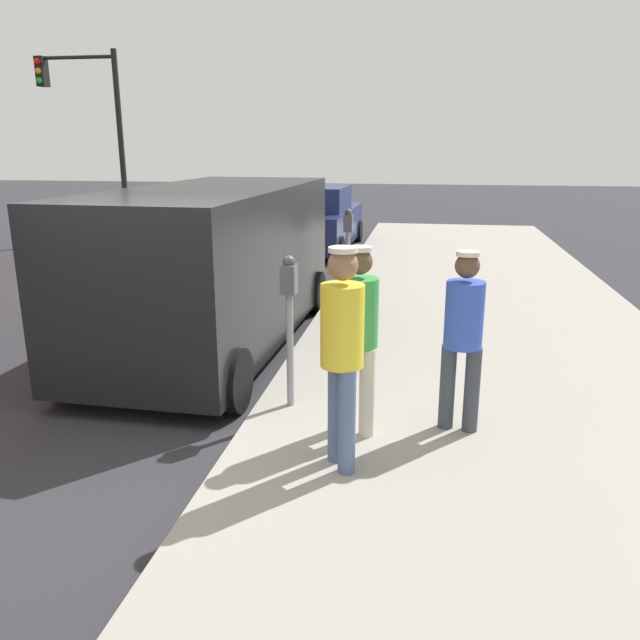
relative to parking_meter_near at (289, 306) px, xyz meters
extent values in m
plane|color=#2D2D33|center=(-1.35, -0.60, -1.18)|extent=(80.00, 80.00, 0.00)
cube|color=#9E998E|center=(2.15, -0.60, -1.11)|extent=(5.00, 32.00, 0.15)
cylinder|color=gray|center=(0.00, 0.00, -0.46)|extent=(0.07, 0.07, 1.15)
cube|color=#4C4C51|center=(0.00, 0.00, 0.26)|extent=(0.14, 0.18, 0.28)
sphere|color=#47474C|center=(0.00, 0.00, 0.43)|extent=(0.12, 0.12, 0.12)
cylinder|color=gray|center=(0.00, 4.51, -0.46)|extent=(0.07, 0.07, 1.15)
cube|color=#4C4C51|center=(0.00, 4.51, 0.26)|extent=(0.14, 0.18, 0.28)
sphere|color=#47474C|center=(0.00, 4.51, 0.43)|extent=(0.12, 0.12, 0.12)
cylinder|color=#383D47|center=(1.74, -0.30, -0.63)|extent=(0.14, 0.14, 0.79)
cylinder|color=#383D47|center=(1.53, -0.26, -0.63)|extent=(0.14, 0.14, 0.79)
cylinder|color=blue|center=(1.63, -0.28, 0.06)|extent=(0.34, 0.34, 0.59)
sphere|color=brown|center=(1.63, -0.28, 0.49)|extent=(0.21, 0.21, 0.21)
cylinder|color=silver|center=(1.63, -0.28, 0.60)|extent=(0.20, 0.20, 0.04)
cylinder|color=#4C608C|center=(0.73, -1.25, -0.60)|extent=(0.14, 0.14, 0.86)
cylinder|color=#4C608C|center=(0.61, -1.06, -0.60)|extent=(0.14, 0.14, 0.86)
cylinder|color=yellow|center=(0.67, -1.15, 0.16)|extent=(0.34, 0.34, 0.65)
sphere|color=#8C6647|center=(0.67, -1.15, 0.63)|extent=(0.23, 0.23, 0.23)
cylinder|color=silver|center=(0.67, -1.15, 0.75)|extent=(0.22, 0.22, 0.04)
cylinder|color=beige|center=(0.82, -0.56, -0.62)|extent=(0.14, 0.14, 0.82)
cylinder|color=beige|center=(0.64, -0.43, -0.62)|extent=(0.14, 0.14, 0.82)
cylinder|color=green|center=(0.73, -0.50, 0.09)|extent=(0.34, 0.34, 0.61)
sphere|color=brown|center=(0.73, -0.50, 0.54)|extent=(0.22, 0.22, 0.22)
cylinder|color=silver|center=(0.73, -0.50, 0.65)|extent=(0.21, 0.21, 0.04)
cube|color=black|center=(-1.50, 2.15, -0.01)|extent=(2.16, 5.26, 1.96)
cube|color=black|center=(-1.42, 4.60, 0.38)|extent=(1.84, 0.14, 0.88)
cylinder|color=black|center=(-2.39, 4.23, -0.84)|extent=(0.24, 0.69, 0.68)
cylinder|color=black|center=(-0.49, 4.17, -0.84)|extent=(0.24, 0.69, 0.68)
cylinder|color=black|center=(-2.51, 0.13, -0.84)|extent=(0.24, 0.69, 0.68)
cylinder|color=black|center=(-0.61, 0.07, -0.84)|extent=(0.24, 0.69, 0.68)
cube|color=navy|center=(-1.59, 10.52, -0.57)|extent=(1.93, 4.44, 0.89)
cube|color=navy|center=(-1.59, 10.30, 0.17)|extent=(1.65, 2.02, 0.60)
cylinder|color=black|center=(-2.41, 12.19, -0.88)|extent=(0.23, 0.61, 0.60)
cylinder|color=black|center=(-0.69, 12.15, -0.88)|extent=(0.23, 0.61, 0.60)
cylinder|color=black|center=(-2.49, 8.89, -0.88)|extent=(0.23, 0.61, 0.60)
cylinder|color=black|center=(-0.77, 8.85, -0.88)|extent=(0.23, 0.61, 0.60)
cylinder|color=black|center=(-7.40, 11.57, 1.42)|extent=(0.16, 0.16, 5.20)
cylinder|color=black|center=(-8.60, 11.57, 3.82)|extent=(2.40, 0.10, 0.10)
cube|color=black|center=(-9.60, 11.57, 3.47)|extent=(0.24, 0.32, 0.80)
sphere|color=red|center=(-9.60, 11.40, 3.72)|extent=(0.17, 0.17, 0.17)
sphere|color=yellow|center=(-9.60, 11.40, 3.47)|extent=(0.17, 0.17, 0.17)
sphere|color=green|center=(-9.60, 11.40, 3.22)|extent=(0.17, 0.17, 0.17)
camera|label=1|loc=(1.28, -5.75, 1.50)|focal=35.36mm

